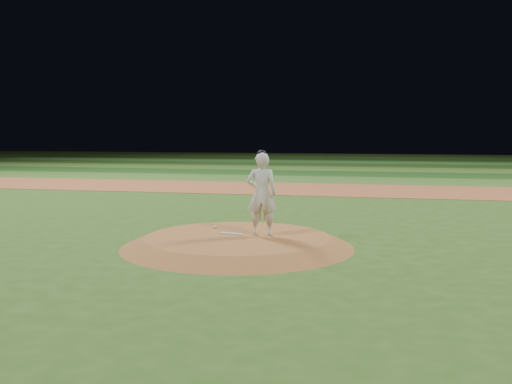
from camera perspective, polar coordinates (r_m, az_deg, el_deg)
name	(u,v)px	position (r m, az deg, el deg)	size (l,w,h in m)	color
ground	(237,247)	(13.61, -1.87, -5.47)	(120.00, 120.00, 0.00)	#30581C
infield_dirt_band	(312,189)	(27.25, 5.57, 0.29)	(70.00, 6.00, 0.02)	#A15732
outfield_stripe_0	(324,180)	(32.69, 6.78, 1.22)	(70.00, 5.00, 0.02)	#3A6826
outfield_stripe_1	(332,174)	(37.65, 7.58, 1.84)	(70.00, 5.00, 0.02)	#1D4917
outfield_stripe_2	(338,169)	(42.62, 8.19, 2.31)	(70.00, 5.00, 0.02)	#407028
outfield_stripe_3	(343,165)	(47.60, 8.67, 2.68)	(70.00, 5.00, 0.02)	#234817
outfield_stripe_4	(347,162)	(52.58, 9.06, 2.98)	(70.00, 5.00, 0.02)	#397C2D
outfield_stripe_5	(350,159)	(57.57, 9.39, 3.23)	(70.00, 5.00, 0.02)	#204415
pitchers_mound	(237,241)	(13.58, -1.87, -4.96)	(5.50, 5.50, 0.25)	#995E2F
pitching_rubber	(231,234)	(13.83, -2.55, -4.18)	(0.58, 0.15, 0.03)	beige
rosin_bag	(215,227)	(14.72, -4.12, -3.50)	(0.11, 0.11, 0.06)	silver
pitcher_on_mound	(262,194)	(13.51, 0.59, -0.17)	(0.76, 0.53, 2.04)	silver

